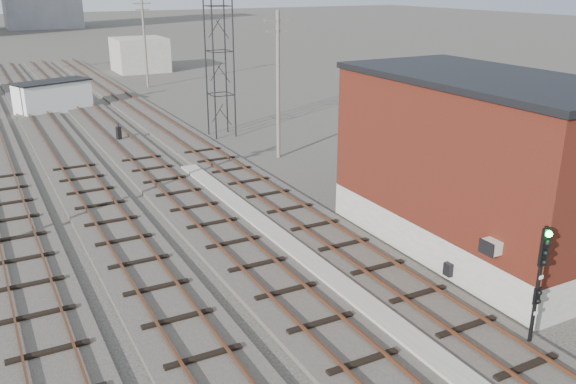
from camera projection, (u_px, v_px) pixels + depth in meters
ground at (81, 89)px, 62.59m from camera, size 320.00×320.00×0.00m
track_right at (166, 127)px, 46.15m from camera, size 3.20×90.00×0.39m
track_mid_right at (112, 133)px, 44.38m from camera, size 3.20×90.00×0.39m
track_mid_left at (55, 140)px, 42.61m from camera, size 3.20×90.00×0.39m
platform_curb at (304, 259)px, 24.42m from camera, size 0.90×28.00×0.26m
brick_building at (479, 164)px, 24.69m from camera, size 6.54×12.20×7.22m
lattice_tower at (218, 29)px, 41.70m from camera, size 1.60×1.60×15.00m
utility_pole_right_a at (278, 82)px, 37.20m from camera, size 1.80×0.24×9.00m
utility_pole_right_b at (145, 40)px, 62.21m from camera, size 1.80×0.24×9.00m
shed_right at (140, 55)px, 74.24m from camera, size 6.00×6.00×4.00m
signal_mast at (540, 278)px, 18.03m from camera, size 0.40×0.41×4.01m
switch_stand at (119, 133)px, 42.22m from camera, size 0.37×0.37×1.28m
site_trailer at (53, 96)px, 51.74m from camera, size 6.74×4.64×2.61m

